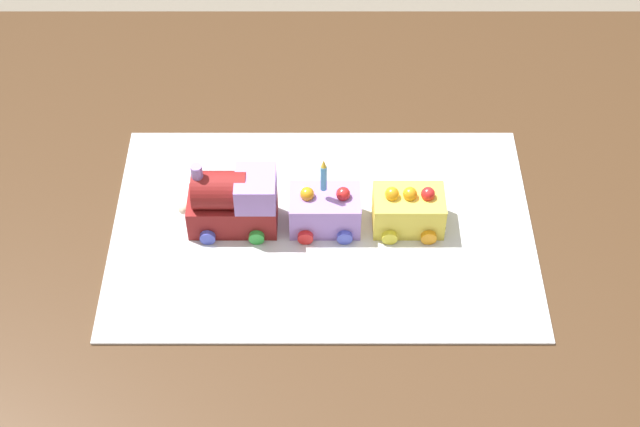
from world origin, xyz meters
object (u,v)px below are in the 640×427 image
cake_car_gondola_lavender (322,210)px  birthday_candle (321,175)px  cake_car_tanker_lemon (406,210)px  dining_table (298,262)px  cake_locomotive (230,202)px

cake_car_gondola_lavender → birthday_candle: 0.07m
cake_car_tanker_lemon → birthday_candle: (-0.12, 0.00, 0.07)m
dining_table → cake_car_tanker_lemon: 0.21m
dining_table → cake_car_tanker_lemon: (0.16, -0.02, 0.14)m
cake_locomotive → dining_table: bearing=13.0°
cake_car_gondola_lavender → cake_car_tanker_lemon: 0.12m
dining_table → cake_locomotive: size_ratio=10.00×
cake_car_gondola_lavender → cake_locomotive: bearing=180.0°
cake_locomotive → cake_car_tanker_lemon: size_ratio=1.40×
cake_locomotive → cake_car_tanker_lemon: (0.25, -0.00, -0.02)m
dining_table → cake_car_gondola_lavender: 0.15m
dining_table → cake_car_tanker_lemon: cake_car_tanker_lemon is taller
cake_locomotive → cake_car_gondola_lavender: 0.13m
dining_table → cake_car_tanker_lemon: bearing=-7.8°
birthday_candle → cake_car_tanker_lemon: bearing=-0.0°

